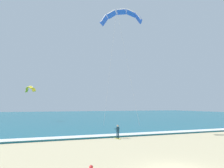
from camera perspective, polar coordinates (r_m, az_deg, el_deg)
name	(u,v)px	position (r m, az deg, el deg)	size (l,w,h in m)	color
sea	(51,116)	(87.63, -15.30, -7.88)	(200.00, 120.00, 0.20)	#146075
surf_foam	(100,136)	(29.77, -3.19, -12.97)	(200.00, 2.07, 0.04)	white
surfboard	(118,138)	(28.63, 1.47, -13.67)	(0.56, 1.43, 0.09)	yellow
kitesurfer	(118,131)	(28.53, 1.45, -11.85)	(0.55, 0.55, 1.69)	#143347
kite_primary	(121,16)	(35.29, 2.33, 16.92)	(5.91, 5.30, 17.33)	blue
kite_distant	(30,88)	(59.54, -20.20, -1.06)	(2.48, 4.17, 1.63)	yellow
beach_ball	(91,167)	(15.53, -5.36, -20.32)	(0.27, 0.27, 0.27)	red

